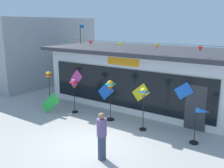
# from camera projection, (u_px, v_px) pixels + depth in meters

# --- Properties ---
(ground_plane) EXTENTS (80.00, 80.00, 0.00)m
(ground_plane) POSITION_uv_depth(u_px,v_px,m) (89.00, 144.00, 9.93)
(ground_plane) COLOR #ADAAA5
(kite_shop_building) EXTENTS (10.68, 5.28, 4.47)m
(kite_shop_building) POSITION_uv_depth(u_px,v_px,m) (144.00, 75.00, 14.76)
(kite_shop_building) COLOR silver
(kite_shop_building) RESTS_ON ground_plane
(wind_spinner_far_left) EXTENTS (0.35, 0.35, 1.95)m
(wind_spinner_far_left) POSITION_uv_depth(u_px,v_px,m) (49.00, 79.00, 14.29)
(wind_spinner_far_left) COLOR black
(wind_spinner_far_left) RESTS_ON ground_plane
(wind_spinner_left) EXTENTS (0.34, 0.34, 1.79)m
(wind_spinner_left) POSITION_uv_depth(u_px,v_px,m) (74.00, 86.00, 13.12)
(wind_spinner_left) COLOR black
(wind_spinner_left) RESTS_ON ground_plane
(wind_spinner_center_left) EXTENTS (0.37, 0.37, 1.96)m
(wind_spinner_center_left) POSITION_uv_depth(u_px,v_px,m) (110.00, 90.00, 12.03)
(wind_spinner_center_left) COLOR black
(wind_spinner_center_left) RESTS_ON ground_plane
(wind_spinner_center_right) EXTENTS (0.32, 0.32, 1.91)m
(wind_spinner_center_right) POSITION_uv_depth(u_px,v_px,m) (144.00, 97.00, 10.88)
(wind_spinner_center_right) COLOR black
(wind_spinner_center_right) RESTS_ON ground_plane
(wind_spinner_right) EXTENTS (0.69, 0.34, 1.47)m
(wind_spinner_right) POSITION_uv_depth(u_px,v_px,m) (200.00, 120.00, 9.64)
(wind_spinner_right) COLOR black
(wind_spinner_right) RESTS_ON ground_plane
(person_near_camera) EXTENTS (0.34, 0.34, 1.68)m
(person_near_camera) POSITION_uv_depth(u_px,v_px,m) (102.00, 136.00, 8.63)
(person_near_camera) COLOR #333D56
(person_near_camera) RESTS_ON ground_plane
(display_kite_on_ground) EXTENTS (1.10, 0.32, 1.10)m
(display_kite_on_ground) POSITION_uv_depth(u_px,v_px,m) (51.00, 103.00, 13.23)
(display_kite_on_ground) COLOR green
(display_kite_on_ground) RESTS_ON ground_plane
(neighbour_building) EXTENTS (7.70, 8.68, 4.96)m
(neighbour_building) POSITION_uv_depth(u_px,v_px,m) (26.00, 49.00, 21.17)
(neighbour_building) COLOR #99999E
(neighbour_building) RESTS_ON ground_plane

